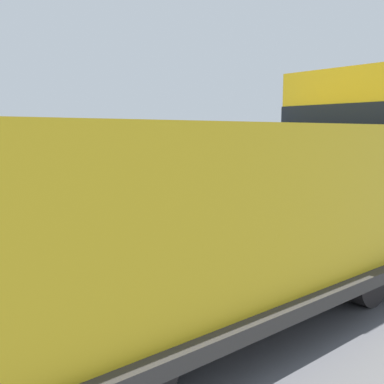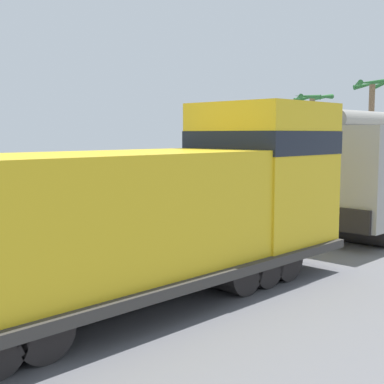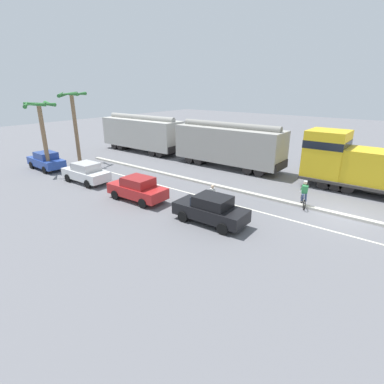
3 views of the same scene
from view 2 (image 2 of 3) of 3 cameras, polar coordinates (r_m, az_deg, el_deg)
ground_plane at (r=16.24m, az=-14.58°, el=-6.26°), size 120.00×120.00×0.00m
median_curb at (r=19.90m, az=0.40°, el=-3.53°), size 0.36×36.00×0.16m
lane_stripe at (r=21.63m, az=-4.17°, el=-2.97°), size 0.14×36.00×0.01m
locomotive at (r=10.97m, az=-3.86°, el=-2.47°), size 3.10×11.61×4.20m
parked_car_black at (r=23.71m, az=-9.92°, el=-0.26°), size 1.92×4.24×1.62m
parked_car_red at (r=27.59m, az=-0.05°, el=0.74°), size 1.93×4.25×1.62m
parked_car_white at (r=32.15m, az=7.87°, el=1.46°), size 1.90×4.24×1.62m
parked_car_blue at (r=37.40m, az=13.82°, el=2.00°), size 1.96×4.26×1.62m
cyclist at (r=17.33m, az=-8.13°, el=-2.59°), size 1.56×0.83×1.71m
palm_tree_near at (r=35.69m, az=18.61°, el=8.37°), size 2.60×2.76×6.92m
palm_tree_far at (r=36.61m, az=12.62°, el=7.76°), size 2.54×2.73×6.18m
pedestrian_by_cars at (r=23.05m, az=-5.61°, el=-0.30°), size 0.34×0.22×1.62m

